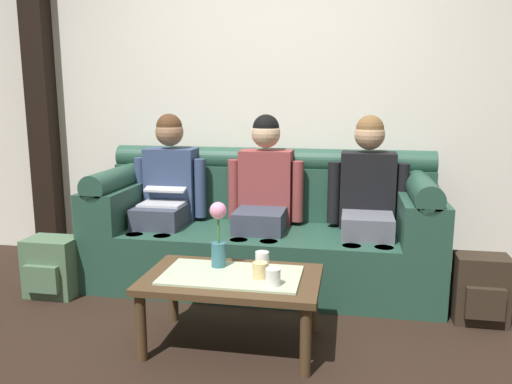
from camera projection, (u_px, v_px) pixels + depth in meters
ground_plane at (225, 359)px, 2.67m from camera, size 14.00×14.00×0.00m
back_wall_patterned at (275, 83)px, 4.04m from camera, size 6.00×0.12×2.90m
timber_pillar at (41, 84)px, 4.28m from camera, size 0.20×0.20×2.90m
couch at (264, 233)px, 3.73m from camera, size 2.43×0.88×0.96m
person_left at (167, 190)px, 3.80m from camera, size 0.56×0.67×1.22m
person_middle at (264, 194)px, 3.67m from camera, size 0.56×0.67×1.22m
person_right at (368, 197)px, 3.54m from camera, size 0.56×0.67×1.22m
coffee_table at (232, 284)px, 2.75m from camera, size 0.95×0.59×0.41m
flower_vase at (218, 234)px, 2.83m from camera, size 0.09×0.09×0.37m
cup_near_left at (260, 270)px, 2.68m from camera, size 0.08×0.08×0.08m
cup_near_right at (273, 277)px, 2.57m from camera, size 0.08×0.08×0.09m
cup_far_center at (262, 262)px, 2.77m from camera, size 0.08×0.08×0.11m
backpack_left at (52, 267)px, 3.49m from camera, size 0.34×0.29×0.40m
backpack_right at (481, 290)px, 3.07m from camera, size 0.31×0.25×0.41m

